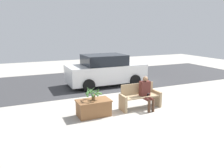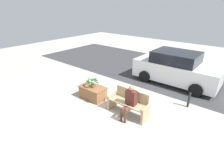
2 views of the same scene
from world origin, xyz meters
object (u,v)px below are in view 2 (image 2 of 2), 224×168
at_px(potted_plant, 92,81).
at_px(parked_car, 176,68).
at_px(bench, 129,103).
at_px(bollard_post, 189,99).
at_px(planter_box, 93,92).
at_px(person_seated, 129,101).

bearing_deg(potted_plant, parked_car, 61.94).
bearing_deg(bench, bollard_post, 50.03).
bearing_deg(planter_box, bollard_post, 29.13).
relative_size(parked_car, bollard_post, 6.40).
xyz_separation_m(person_seated, bollard_post, (1.43, 2.07, -0.34)).
bearing_deg(planter_box, parked_car, 62.01).
height_order(person_seated, potted_plant, person_seated).
bearing_deg(potted_plant, bollard_post, 29.06).
xyz_separation_m(person_seated, potted_plant, (-1.99, 0.17, 0.16)).
height_order(potted_plant, parked_car, parked_car).
height_order(bench, planter_box, bench).
distance_m(planter_box, parked_car, 4.43).
xyz_separation_m(person_seated, parked_car, (0.08, 4.05, 0.11)).
bearing_deg(bench, potted_plant, -179.19).
distance_m(person_seated, potted_plant, 2.00).
height_order(bench, person_seated, person_seated).
xyz_separation_m(bench, person_seated, (0.14, -0.19, 0.24)).
relative_size(potted_plant, bollard_post, 0.95).
relative_size(bench, person_seated, 1.28).
relative_size(potted_plant, parked_car, 0.15).
bearing_deg(person_seated, parked_car, 88.88).
distance_m(planter_box, bollard_post, 3.91).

